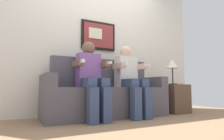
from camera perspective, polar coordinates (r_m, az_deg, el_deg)
ground_plane at (r=2.74m, az=1.51°, el=-14.47°), size 5.58×5.58×0.00m
back_wall_assembly at (r=3.50m, az=-4.75°, el=9.04°), size 4.29×0.10×2.60m
couch at (r=3.00m, az=-1.59°, el=-7.67°), size 1.89×0.58×0.90m
person_on_left at (r=2.72m, az=-6.03°, el=-1.71°), size 0.46×0.56×1.11m
person_on_right at (r=3.01m, az=5.29°, el=-2.05°), size 0.46×0.56×1.11m
side_table_right at (r=3.68m, az=17.75°, el=-7.93°), size 0.40×0.40×0.50m
table_lamp at (r=3.75m, az=17.17°, el=1.42°), size 0.22×0.22×0.46m
spare_remote_on_table at (r=3.66m, az=19.35°, el=-3.83°), size 0.04×0.13×0.02m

